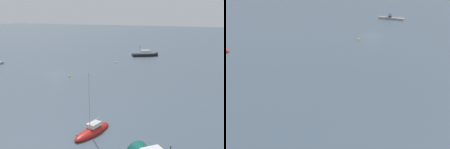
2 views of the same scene
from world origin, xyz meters
TOP-DOWN VIEW (x-y plane):
  - ground_plane at (0.00, 0.00)m, footprint 500.00×500.00m
  - sailboat_red_mid at (24.90, 23.92)m, footprint 6.24×2.51m
  - motorboat_black_near at (-33.84, 10.91)m, footprint 6.64×8.07m
  - mooring_buoy_near at (-18.42, 6.96)m, footprint 0.61×0.61m
  - mooring_buoy_mid at (1.65, 5.03)m, footprint 0.51×0.51m

SIDE VIEW (x-z plane):
  - ground_plane at x=0.00m, z-range 0.00..0.00m
  - mooring_buoy_mid at x=1.65m, z-range -0.17..0.34m
  - mooring_buoy_near at x=-18.42m, z-range -0.20..0.41m
  - sailboat_red_mid at x=24.90m, z-range -3.50..4.09m
  - motorboat_black_near at x=-33.84m, z-range -1.79..2.75m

